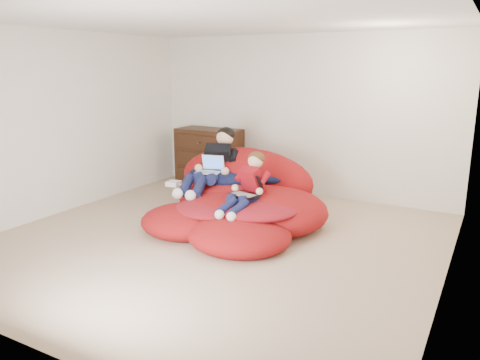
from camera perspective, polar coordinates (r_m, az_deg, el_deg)
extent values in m
cube|color=tan|center=(5.64, -3.00, -8.56)|extent=(5.10, 5.10, 0.25)
cube|color=silver|center=(7.50, 7.20, 7.77)|extent=(5.10, 0.02, 2.50)
cube|color=silver|center=(3.47, -25.92, -0.35)|extent=(5.10, 0.02, 2.50)
cube|color=silver|center=(6.94, -21.11, 6.50)|extent=(0.02, 5.10, 2.50)
cube|color=silver|center=(4.49, 25.09, 2.65)|extent=(0.02, 5.10, 2.50)
cube|color=silver|center=(5.25, -3.37, 19.15)|extent=(5.10, 5.10, 0.02)
cube|color=#321B0D|center=(8.05, -3.77, 2.78)|extent=(1.11, 0.59, 0.98)
cube|color=#321B0D|center=(7.88, -4.85, 0.33)|extent=(0.98, 0.06, 0.24)
cylinder|color=#4C3F26|center=(7.86, -4.93, 0.30)|extent=(0.03, 0.06, 0.03)
cube|color=#321B0D|center=(7.82, -4.89, 2.43)|extent=(0.98, 0.06, 0.24)
cylinder|color=#4C3F26|center=(7.80, -4.97, 2.41)|extent=(0.03, 0.06, 0.03)
cube|color=#321B0D|center=(7.77, -4.93, 4.56)|extent=(0.98, 0.06, 0.24)
cylinder|color=#4C3F26|center=(7.75, -5.02, 4.54)|extent=(0.03, 0.06, 0.03)
ellipsoid|color=#AB1315|center=(6.60, -1.54, -2.05)|extent=(1.43, 1.28, 0.51)
ellipsoid|color=#AB1315|center=(6.06, 3.21, -3.71)|extent=(1.60, 1.56, 0.58)
ellipsoid|color=#AB1315|center=(5.94, -1.41, -4.26)|extent=(1.53, 1.22, 0.49)
ellipsoid|color=#AB1315|center=(5.86, -6.64, -5.02)|extent=(1.14, 1.04, 0.38)
ellipsoid|color=#AB1315|center=(5.39, -0.13, -6.71)|extent=(1.23, 1.12, 0.40)
ellipsoid|color=#AB1315|center=(6.84, 0.64, 0.08)|extent=(2.10, 0.93, 0.93)
ellipsoid|color=#10173B|center=(6.72, -2.02, 0.53)|extent=(1.08, 0.88, 0.27)
ellipsoid|color=#10173B|center=(6.53, 2.74, 0.50)|extent=(0.88, 0.62, 0.21)
ellipsoid|color=#A31721|center=(5.70, 2.13, -3.34)|extent=(1.07, 1.07, 0.19)
ellipsoid|color=#A31721|center=(5.80, -3.47, -3.47)|extent=(0.95, 0.86, 0.17)
ellipsoid|color=white|center=(7.09, -0.49, 2.39)|extent=(0.47, 0.30, 0.30)
cube|color=black|center=(6.68, -2.46, 2.35)|extent=(0.47, 0.52, 0.53)
sphere|color=#ECB990|center=(6.75, -1.84, 5.20)|extent=(0.25, 0.25, 0.25)
ellipsoid|color=black|center=(6.77, -1.71, 5.59)|extent=(0.28, 0.26, 0.21)
cylinder|color=#12173B|center=(6.51, -4.74, 0.34)|extent=(0.28, 0.43, 0.22)
cylinder|color=#12173B|center=(6.23, -6.54, -0.63)|extent=(0.25, 0.41, 0.26)
sphere|color=white|center=(6.09, -7.61, -1.65)|extent=(0.15, 0.15, 0.15)
cylinder|color=#12173B|center=(6.40, -3.22, 0.14)|extent=(0.28, 0.43, 0.22)
cylinder|color=#12173B|center=(6.12, -4.99, -0.86)|extent=(0.25, 0.41, 0.26)
sphere|color=white|center=(5.98, -6.04, -1.91)|extent=(0.15, 0.15, 0.15)
cube|color=#A10E19|center=(5.79, 1.53, -0.34)|extent=(0.33, 0.34, 0.42)
sphere|color=#ECB990|center=(5.80, 1.90, 2.34)|extent=(0.19, 0.19, 0.19)
ellipsoid|color=#4B3014|center=(5.81, 2.01, 2.70)|extent=(0.21, 0.20, 0.16)
cylinder|color=#12173B|center=(5.68, -0.23, -2.30)|extent=(0.20, 0.33, 0.17)
cylinder|color=#12173B|center=(5.46, -1.64, -3.26)|extent=(0.18, 0.31, 0.20)
sphere|color=white|center=(5.34, -2.52, -4.24)|extent=(0.11, 0.11, 0.11)
cylinder|color=#12173B|center=(5.61, 1.17, -2.51)|extent=(0.20, 0.33, 0.17)
cylinder|color=#12173B|center=(5.38, -0.20, -3.50)|extent=(0.18, 0.31, 0.20)
sphere|color=white|center=(5.27, -1.06, -4.50)|extent=(0.11, 0.11, 0.11)
cube|color=white|center=(6.45, -3.92, 0.93)|extent=(0.35, 0.28, 0.01)
cube|color=gray|center=(6.44, -3.98, 0.99)|extent=(0.29, 0.17, 0.00)
cube|color=white|center=(6.54, -3.28, 2.15)|extent=(0.33, 0.13, 0.22)
cube|color=#3C6DCD|center=(6.53, -3.31, 2.16)|extent=(0.28, 0.10, 0.18)
cube|color=black|center=(5.64, 0.53, -1.80)|extent=(0.39, 0.31, 0.01)
cube|color=gray|center=(5.62, 0.47, -1.74)|extent=(0.32, 0.20, 0.00)
cube|color=black|center=(5.75, 1.35, -0.28)|extent=(0.36, 0.19, 0.22)
cube|color=#51A9BD|center=(5.75, 1.32, -0.26)|extent=(0.32, 0.16, 0.18)
cube|color=white|center=(6.58, -8.09, -0.42)|extent=(0.19, 0.19, 0.06)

